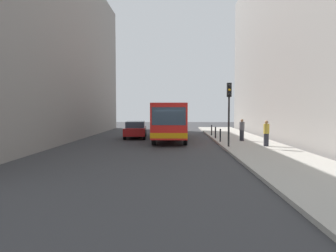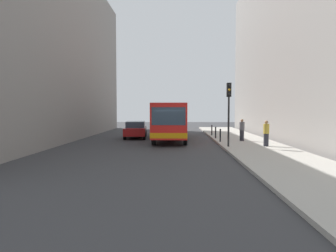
{
  "view_description": "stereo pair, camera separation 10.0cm",
  "coord_description": "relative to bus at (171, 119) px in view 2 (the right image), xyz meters",
  "views": [
    {
      "loc": [
        0.14,
        -21.41,
        2.56
      ],
      "look_at": [
        -0.48,
        2.3,
        1.26
      ],
      "focal_mm": 32.67,
      "sensor_mm": 36.0,
      "label": 1
    },
    {
      "loc": [
        0.24,
        -21.41,
        2.56
      ],
      "look_at": [
        -0.48,
        2.3,
        1.26
      ],
      "focal_mm": 32.67,
      "sensor_mm": 36.0,
      "label": 2
    }
  ],
  "objects": [
    {
      "name": "sidewalk",
      "position": [
        5.65,
        -4.41,
        -1.65
      ],
      "size": [
        4.4,
        40.0,
        0.15
      ],
      "primitive_type": "cube",
      "color": "#ADA89E",
      "rests_on": "ground"
    },
    {
      "name": "bollard_far",
      "position": [
        3.7,
        2.49,
        -1.1
      ],
      "size": [
        0.11,
        0.11,
        0.95
      ],
      "primitive_type": "cylinder",
      "color": "black",
      "rests_on": "sidewalk"
    },
    {
      "name": "ground_plane",
      "position": [
        0.25,
        -4.41,
        -1.73
      ],
      "size": [
        80.0,
        80.0,
        0.0
      ],
      "primitive_type": "plane",
      "color": "#38383A"
    },
    {
      "name": "pedestrian_mid_sidewalk",
      "position": [
        5.41,
        -2.5,
        -0.75
      ],
      "size": [
        0.38,
        0.38,
        1.67
      ],
      "rotation": [
        0.0,
        0.0,
        4.82
      ],
      "color": "#26262D",
      "rests_on": "sidewalk"
    },
    {
      "name": "bus",
      "position": [
        0.0,
        0.0,
        0.0
      ],
      "size": [
        2.69,
        11.06,
        3.0
      ],
      "rotation": [
        0.0,
        0.0,
        3.13
      ],
      "color": "red",
      "rests_on": "ground"
    },
    {
      "name": "bollard_mid",
      "position": [
        3.7,
        -0.29,
        -1.1
      ],
      "size": [
        0.11,
        0.11,
        0.95
      ],
      "primitive_type": "cylinder",
      "color": "black",
      "rests_on": "sidewalk"
    },
    {
      "name": "bollard_near",
      "position": [
        3.7,
        -3.07,
        -1.1
      ],
      "size": [
        0.11,
        0.11,
        0.95
      ],
      "primitive_type": "cylinder",
      "color": "black",
      "rests_on": "sidewalk"
    },
    {
      "name": "car_behind_bus",
      "position": [
        -0.67,
        10.86,
        -0.94
      ],
      "size": [
        1.97,
        4.45,
        1.48
      ],
      "rotation": [
        0.0,
        0.0,
        3.11
      ],
      "color": "maroon",
      "rests_on": "ground"
    },
    {
      "name": "car_beside_bus",
      "position": [
        -3.21,
        1.15,
        -0.94
      ],
      "size": [
        2.12,
        4.52,
        1.48
      ],
      "rotation": [
        0.0,
        0.0,
        3.21
      ],
      "color": "maroon",
      "rests_on": "ground"
    },
    {
      "name": "building_left",
      "position": [
        -11.25,
        -0.41,
        5.91
      ],
      "size": [
        7.0,
        32.0,
        15.27
      ],
      "primitive_type": "cube",
      "color": "gray",
      "rests_on": "ground"
    },
    {
      "name": "pedestrian_near_signal",
      "position": [
        6.29,
        -5.81,
        -0.73
      ],
      "size": [
        0.38,
        0.38,
        1.69
      ],
      "rotation": [
        0.0,
        0.0,
        1.39
      ],
      "color": "#26262D",
      "rests_on": "sidewalk"
    },
    {
      "name": "building_right",
      "position": [
        11.75,
        -0.41,
        6.48
      ],
      "size": [
        7.0,
        32.0,
        16.4
      ],
      "primitive_type": "cube",
      "color": "gray",
      "rests_on": "ground"
    },
    {
      "name": "traffic_light",
      "position": [
        3.8,
        -6.08,
        1.28
      ],
      "size": [
        0.28,
        0.33,
        4.1
      ],
      "color": "black",
      "rests_on": "sidewalk"
    }
  ]
}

